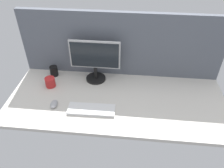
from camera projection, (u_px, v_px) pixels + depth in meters
ground_plane at (117, 99)px, 188.08cm from camera, size 180.00×80.00×3.00cm
cubicle_wall_back at (121, 45)px, 198.34cm from camera, size 180.00×5.00×59.93cm
monitor at (95, 59)px, 195.48cm from camera, size 44.35×18.00×38.60cm
keyboard at (91, 109)px, 174.74cm from camera, size 37.29×13.86×2.00cm
mouse at (54, 104)px, 178.78cm from camera, size 6.18×9.92×3.40cm
mug_red_plastic at (50, 82)px, 197.30cm from camera, size 8.77×8.77×8.68cm
mug_black_travel at (54, 71)px, 210.37cm from camera, size 7.37×7.37×9.47cm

